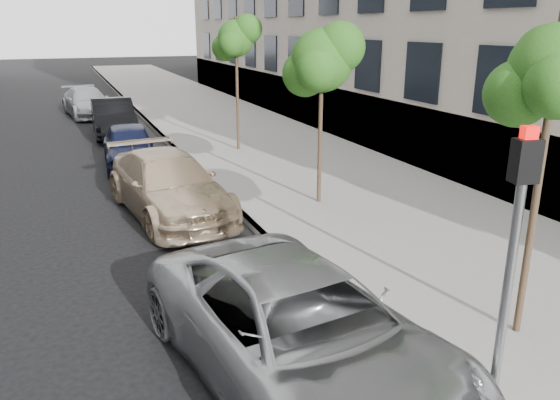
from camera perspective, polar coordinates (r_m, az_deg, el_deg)
sidewalk at (r=28.75m, az=-8.10°, el=9.12°), size 6.40×72.00×0.14m
curb at (r=28.18m, az=-14.33°, el=8.57°), size 0.15×72.00×0.14m
tree_near at (r=7.71m, az=26.93°, el=11.95°), size 1.53×1.33×4.40m
tree_mid at (r=12.98m, az=4.49°, el=14.34°), size 1.77×1.57×4.28m
tree_far at (r=19.01m, az=-4.55°, el=16.48°), size 1.59×1.39×4.55m
signal_pole at (r=5.90m, az=23.16°, el=-4.82°), size 0.27×0.22×3.28m
minivan at (r=6.85m, az=2.16°, el=-13.61°), size 3.20×5.64×1.48m
suv at (r=13.14m, az=-11.57°, el=1.56°), size 2.63×5.17×1.44m
sedan_blue at (r=17.99m, az=-15.42°, el=5.49°), size 1.82×4.05×1.35m
sedan_black at (r=23.46m, az=-17.03°, el=8.25°), size 1.67×4.53×1.48m
sedan_rear at (r=29.09m, az=-19.51°, el=9.62°), size 2.51×4.94×1.37m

